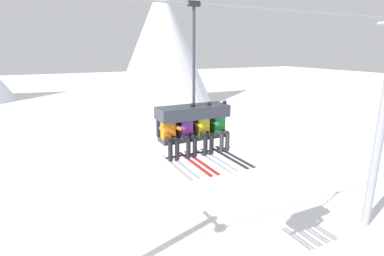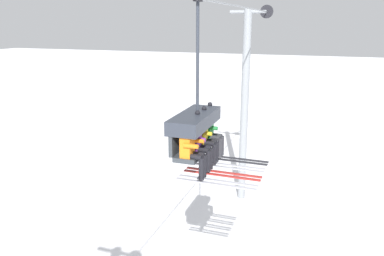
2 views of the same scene
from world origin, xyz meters
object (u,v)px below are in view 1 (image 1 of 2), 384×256
object	(u,v)px
lift_tower_far	(382,125)
skier_green	(220,126)
chairlift_chair	(192,116)
skier_purple	(188,130)
skier_yellow	(205,128)
skier_orange	(170,134)

from	to	relation	value
lift_tower_far	skier_green	size ratio (longest dim) A/B	5.36
lift_tower_far	skier_green	bearing A→B (deg)	-173.85
chairlift_chair	skier_purple	world-z (taller)	chairlift_chair
skier_green	skier_yellow	bearing A→B (deg)	180.00
lift_tower_far	skier_purple	bearing A→B (deg)	-174.46
skier_yellow	lift_tower_far	bearing A→B (deg)	5.83
chairlift_chair	skier_green	bearing A→B (deg)	-16.58
skier_orange	skier_purple	distance (m)	0.48
skier_orange	skier_yellow	distance (m)	0.95
skier_green	skier_orange	bearing A→B (deg)	-179.73
skier_green	lift_tower_far	bearing A→B (deg)	6.15
skier_orange	skier_purple	world-z (taller)	skier_purple
skier_purple	skier_green	world-z (taller)	same
skier_yellow	skier_purple	bearing A→B (deg)	180.00
chairlift_chair	skier_purple	bearing A→B (deg)	-137.69
lift_tower_far	skier_yellow	bearing A→B (deg)	-174.17
skier_orange	skier_purple	size ratio (longest dim) A/B	1.00
lift_tower_far	chairlift_chair	world-z (taller)	lift_tower_far
chairlift_chair	skier_purple	size ratio (longest dim) A/B	2.13
lift_tower_far	skier_yellow	world-z (taller)	lift_tower_far
lift_tower_far	skier_purple	xyz separation A→B (m)	(-9.53, -0.92, 1.14)
skier_purple	chairlift_chair	bearing A→B (deg)	42.31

